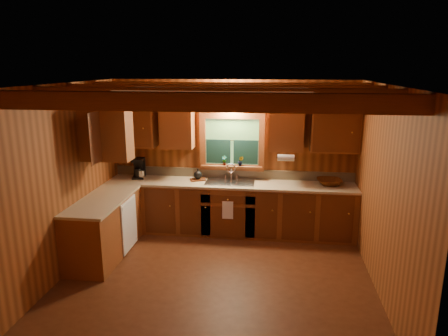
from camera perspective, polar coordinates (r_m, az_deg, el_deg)
room at (r=5.29m, az=-1.12°, el=-2.62°), size 4.20×4.20×4.20m
ceiling_beams at (r=5.07m, az=-1.18°, el=10.36°), size 4.20×2.54×0.18m
base_cabinets at (r=6.84m, az=-3.60°, el=-6.37°), size 4.20×2.22×0.86m
countertop at (r=6.70m, az=-3.54°, el=-2.75°), size 4.20×2.24×0.04m
backsplash at (r=7.17m, az=1.12°, el=-0.77°), size 4.20×0.02×0.16m
dishwasher_panel at (r=6.56m, az=-13.10°, el=-7.67°), size 0.02×0.60×0.80m
upper_cabinets at (r=6.64m, az=-4.17°, el=5.57°), size 4.19×1.77×0.78m
window at (r=7.03m, az=1.12°, el=3.51°), size 1.12×0.08×1.00m
window_sill at (r=7.07m, az=1.06°, el=0.19°), size 1.06×0.14×0.04m
wall_sconce at (r=6.83m, az=1.04°, el=8.58°), size 0.45×0.21×0.17m
paper_towel_roll at (r=6.70m, az=8.65°, el=1.43°), size 0.27×0.11×0.11m
dish_towel at (r=6.72m, az=0.51°, el=-5.91°), size 0.18×0.01×0.30m
sink at (r=6.94m, az=0.86°, el=-2.36°), size 0.82×0.48×0.43m
coffee_maker at (r=7.33m, az=-11.82°, el=-0.00°), size 0.20×0.25×0.35m
utensil_crock at (r=7.28m, az=-11.49°, el=-0.81°), size 0.12×0.12×0.34m
cutting_board at (r=7.05m, az=-3.67°, el=-1.63°), size 0.30×0.26×0.02m
teakettle at (r=7.03m, az=-3.68°, el=-0.97°), size 0.15×0.15×0.19m
wicker_basket at (r=6.98m, az=14.47°, el=-1.90°), size 0.42×0.42×0.10m
potted_plant_left at (r=7.06m, az=0.04°, el=1.05°), size 0.10×0.08×0.17m
potted_plant_right at (r=7.03m, az=2.34°, el=0.98°), size 0.10×0.08×0.17m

